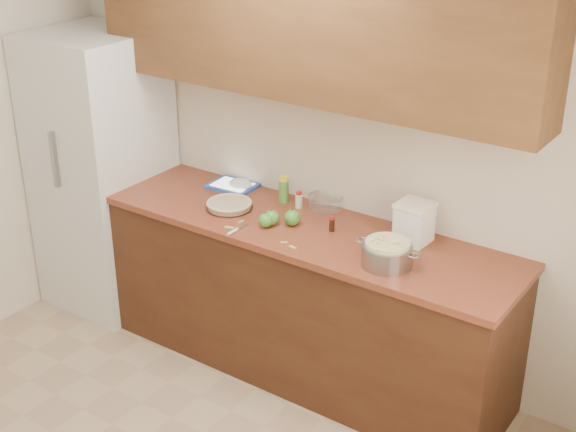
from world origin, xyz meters
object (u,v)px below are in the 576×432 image
Objects in this scene: pie at (229,205)px; colander at (387,254)px; tablet at (233,186)px; flour_canister at (414,222)px.

colander is (1.06, -0.09, 0.04)m from pie.
pie is at bearing -58.55° from tablet.
pie is at bearing -168.12° from flour_canister.
colander is 1.19× the size of tablet.
flour_canister is at bearing 91.91° from colander.
pie is 1.25× the size of flour_canister.
tablet is at bearing 178.33° from flour_canister.
flour_canister is (1.05, 0.22, 0.09)m from pie.
colander reaches higher than tablet.
flour_canister is at bearing -5.18° from tablet.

